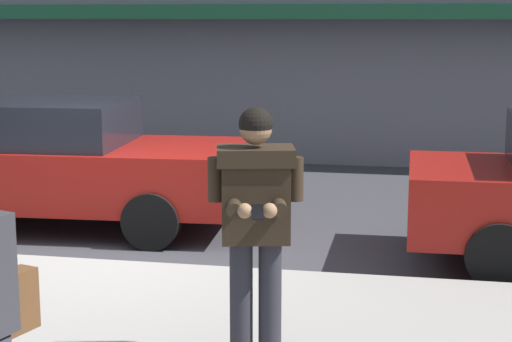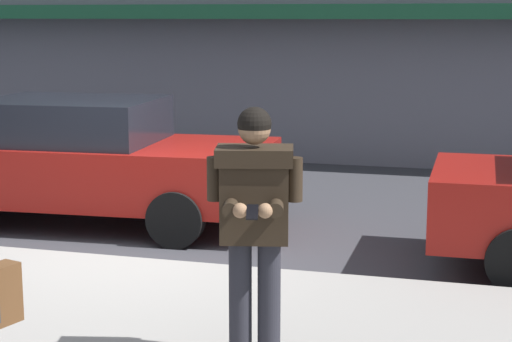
{
  "view_description": "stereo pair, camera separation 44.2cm",
  "coord_description": "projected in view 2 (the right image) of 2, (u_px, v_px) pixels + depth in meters",
  "views": [
    {
      "loc": [
        3.09,
        -7.99,
        2.54
      ],
      "look_at": [
        1.98,
        -2.34,
        1.49
      ],
      "focal_mm": 60.0,
      "sensor_mm": 36.0,
      "label": 1
    },
    {
      "loc": [
        3.52,
        -7.89,
        2.54
      ],
      "look_at": [
        1.98,
        -2.34,
        1.49
      ],
      "focal_mm": 60.0,
      "sensor_mm": 36.0,
      "label": 2
    }
  ],
  "objects": [
    {
      "name": "curb_paint_line",
      "position": [
        225.0,
        270.0,
        8.64
      ],
      "size": [
        28.0,
        0.12,
        0.01
      ],
      "primitive_type": "cube",
      "color": "silver",
      "rests_on": "ground"
    },
    {
      "name": "ground_plane",
      "position": [
        132.0,
        264.0,
        8.86
      ],
      "size": [
        80.0,
        80.0,
        0.0
      ],
      "primitive_type": "plane",
      "color": "#333338"
    },
    {
      "name": "man_texting_on_phone",
      "position": [
        255.0,
        208.0,
        5.8
      ],
      "size": [
        0.64,
        0.63,
        1.81
      ],
      "color": "#23232B",
      "rests_on": "sidewalk"
    },
    {
      "name": "parked_sedan_mid",
      "position": [
        84.0,
        160.0,
        10.49
      ],
      "size": [
        4.6,
        2.12,
        1.54
      ],
      "color": "maroon",
      "rests_on": "ground"
    }
  ]
}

